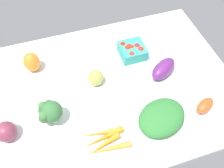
{
  "coord_description": "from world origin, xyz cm",
  "views": [
    {
      "loc": [
        -18.59,
        -57.7,
        87.43
      ],
      "look_at": [
        0.0,
        0.0,
        4.0
      ],
      "focal_mm": 39.8,
      "sensor_mm": 36.0,
      "label": 1
    }
  ],
  "objects": [
    {
      "name": "broccoli_head",
      "position": [
        -26.48,
        -8.2,
        8.59
      ],
      "size": [
        9.09,
        8.76,
        10.73
      ],
      "color": "#A8C887",
      "rests_on": "tablecloth"
    },
    {
      "name": "heirloom_tomato_green",
      "position": [
        -5.81,
        4.19,
        5.33
      ],
      "size": [
        6.67,
        6.67,
        6.67
      ],
      "primitive_type": "sphere",
      "color": "#9EA545",
      "rests_on": "tablecloth"
    },
    {
      "name": "leafy_greens_clump",
      "position": [
        12.56,
        -21.34,
        5.38
      ],
      "size": [
        23.44,
        20.9,
        6.77
      ],
      "primitive_type": "ellipsoid",
      "rotation": [
        0.0,
        0.0,
        0.37
      ],
      "color": "#2D7232",
      "rests_on": "tablecloth"
    },
    {
      "name": "roma_tomato",
      "position": [
        31.24,
        -21.31,
        4.43
      ],
      "size": [
        9.94,
        8.09,
        4.86
      ],
      "primitive_type": "ellipsoid",
      "rotation": [
        0.0,
        0.0,
        0.44
      ],
      "color": "#D14E20",
      "rests_on": "tablecloth"
    },
    {
      "name": "tablecloth",
      "position": [
        0.0,
        0.0,
        1.0
      ],
      "size": [
        104.0,
        76.0,
        2.0
      ],
      "primitive_type": "cube",
      "color": "white",
      "rests_on": "ground"
    },
    {
      "name": "carrot_bunch",
      "position": [
        -10.54,
        -22.77,
        3.21
      ],
      "size": [
        17.81,
        10.73,
        2.69
      ],
      "color": "orange",
      "rests_on": "tablecloth"
    },
    {
      "name": "berry_basket",
      "position": [
        14.33,
        14.47,
        5.06
      ],
      "size": [
        11.17,
        11.17,
        6.43
      ],
      "color": "teal",
      "rests_on": "tablecloth"
    },
    {
      "name": "eggplant",
      "position": [
        23.17,
        -0.35,
        5.41
      ],
      "size": [
        15.41,
        12.86,
        6.83
      ],
      "primitive_type": "ellipsoid",
      "rotation": [
        0.0,
        0.0,
        0.53
      ],
      "color": "#5F246E",
      "rests_on": "tablecloth"
    },
    {
      "name": "bell_pepper_orange",
      "position": [
        -29.96,
        19.85,
        6.63
      ],
      "size": [
        9.29,
        9.29,
        9.26
      ],
      "primitive_type": "ellipsoid",
      "rotation": [
        0.0,
        0.0,
        1.95
      ],
      "color": "orange",
      "rests_on": "tablecloth"
    },
    {
      "name": "red_onion_center",
      "position": [
        -42.95,
        -9.68,
        5.82
      ],
      "size": [
        7.64,
        7.64,
        7.64
      ],
      "primitive_type": "sphere",
      "color": "brown",
      "rests_on": "tablecloth"
    }
  ]
}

